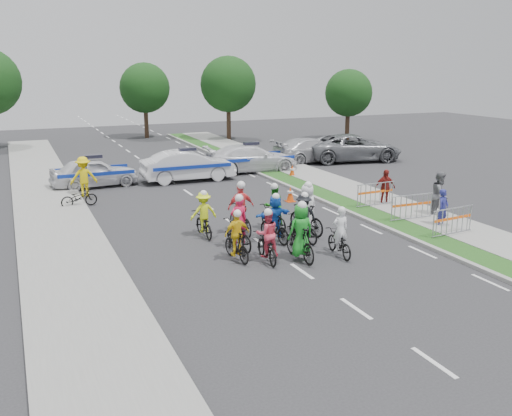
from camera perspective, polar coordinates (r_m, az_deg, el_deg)
name	(u,v)px	position (r m, az deg, el deg)	size (l,w,h in m)	color
ground	(302,271)	(17.65, 4.61, -6.33)	(90.00, 90.00, 0.00)	#28282B
curb_right	(354,214)	(24.24, 9.74, -0.61)	(0.20, 60.00, 0.12)	gray
grass_strip	(368,213)	(24.62, 11.11, -0.46)	(1.20, 60.00, 0.11)	#194215
sidewalk_right	(402,208)	(25.66, 14.43, -0.02)	(2.40, 60.00, 0.13)	gray
sidewalk_left	(64,249)	(20.53, -18.63, -3.89)	(3.00, 60.00, 0.13)	gray
rider_0	(339,239)	(19.01, 8.33, -3.12)	(0.74, 1.72, 1.70)	black
rider_1	(300,237)	(18.38, 4.45, -2.95)	(0.84, 1.90, 1.99)	black
rider_2	(267,242)	(18.25, 1.09, -3.38)	(0.79, 1.80, 1.78)	black
rider_3	(237,241)	(18.35, -1.94, -3.28)	(0.90, 1.67, 1.72)	black
rider_4	(303,222)	(20.40, 4.73, -1.39)	(1.06, 1.84, 1.82)	black
rider_5	(275,221)	(20.19, 1.89, -1.35)	(1.50, 1.78, 1.81)	black
rider_6	(238,230)	(19.54, -1.77, -2.26)	(0.78, 1.94, 1.94)	black
rider_7	(307,214)	(21.22, 5.09, -0.58)	(0.94, 1.99, 2.02)	black
rider_8	(273,212)	(21.71, 1.74, -0.44)	(0.82, 1.86, 1.84)	black
rider_9	(241,214)	(21.10, -1.55, -0.61)	(1.04, 1.97, 2.05)	black
rider_10	(204,218)	(20.95, -5.27, -1.04)	(0.98, 1.73, 1.76)	black
police_car_0	(94,172)	(30.55, -15.87, 3.45)	(1.77, 4.40, 1.50)	silver
police_car_1	(188,166)	(31.09, -6.83, 4.21)	(1.74, 5.00, 1.65)	silver
police_car_2	(251,158)	(33.56, -0.48, 5.00)	(2.23, 5.47, 1.59)	silver
civilian_sedan	(312,150)	(37.04, 5.63, 5.78)	(2.18, 5.35, 1.55)	#B6B6BB
civilian_suv	(353,148)	(37.83, 9.68, 5.97)	(2.90, 6.28, 1.75)	slate
spectator_0	(443,209)	(23.12, 18.19, -0.06)	(0.56, 0.36, 1.52)	navy
spectator_1	(440,195)	(24.69, 17.93, 1.29)	(0.92, 0.72, 1.90)	slate
spectator_2	(385,188)	(26.05, 12.77, 2.00)	(0.96, 0.40, 1.64)	maroon
marshal_hiviz	(84,177)	(28.35, -16.86, 3.01)	(1.24, 0.72, 1.93)	yellow
barrier_0	(452,223)	(22.00, 19.04, -1.38)	(2.00, 0.50, 1.12)	#A5A8AD
barrier_1	(412,208)	(23.69, 15.30, -0.01)	(2.00, 0.50, 1.12)	#A5A8AD
barrier_2	(375,195)	(25.62, 11.84, 1.25)	(2.00, 0.50, 1.12)	#A5A8AD
cone_0	(290,194)	(26.31, 3.45, 1.38)	(0.40, 0.40, 0.70)	#F24C0C
cone_1	(292,171)	(32.01, 3.63, 3.69)	(0.40, 0.40, 0.70)	#F24C0C
parked_bike	(79,198)	(26.46, -17.28, 1.00)	(0.56, 1.61, 0.84)	black
tree_1	(228,84)	(47.66, -2.79, 12.25)	(4.55, 4.55, 6.82)	#382619
tree_2	(349,93)	(48.14, 9.24, 11.27)	(3.85, 3.85, 5.77)	#382619
tree_4	(145,88)	(49.79, -11.07, 11.69)	(4.20, 4.20, 6.30)	#382619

